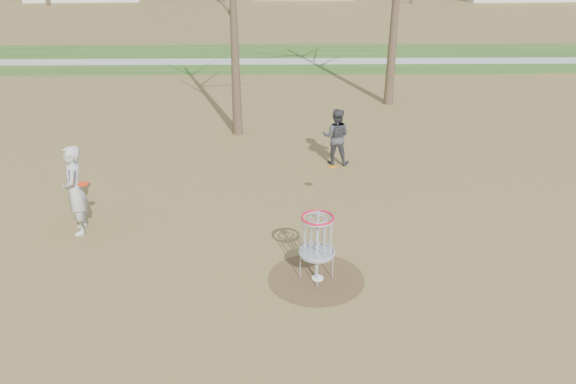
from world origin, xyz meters
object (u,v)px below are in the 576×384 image
object	(u,v)px
player_standing	(75,190)
disc_grounded	(318,278)
player_throwing	(336,137)
disc_golf_basket	(317,236)

from	to	relation	value
player_standing	disc_grounded	bearing A→B (deg)	54.55
disc_grounded	player_throwing	bearing A→B (deg)	81.49
player_standing	player_throwing	distance (m)	7.04
player_standing	disc_grounded	xyz separation A→B (m)	(4.98, -1.94, -0.95)
disc_grounded	player_standing	bearing A→B (deg)	158.71
disc_golf_basket	disc_grounded	bearing A→B (deg)	3.04
player_standing	player_throwing	bearing A→B (deg)	109.60
player_throwing	disc_grounded	bearing A→B (deg)	92.95
disc_grounded	disc_golf_basket	distance (m)	0.89
player_standing	disc_golf_basket	xyz separation A→B (m)	(4.95, -1.94, -0.06)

